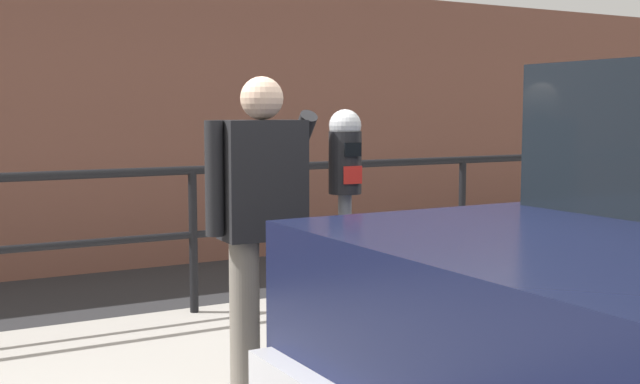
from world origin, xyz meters
The scene contains 5 objects.
sidewalk_curb centered at (0.00, 1.15, 0.07)m, with size 36.00×2.31×0.14m, color #ADA8A0.
parking_meter centered at (0.18, 0.43, 1.17)m, with size 0.17×0.18×1.42m.
pedestrian_at_meter centered at (-0.27, 0.48, 1.03)m, with size 0.60×0.48×1.58m.
background_railing centered at (0.00, 2.18, 0.89)m, with size 24.06×0.06×1.03m.
backdrop_wall centered at (0.00, 4.84, 1.42)m, with size 32.00×0.50×2.85m, color brown.
Camera 1 is at (-1.96, -3.09, 1.55)m, focal length 45.07 mm.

